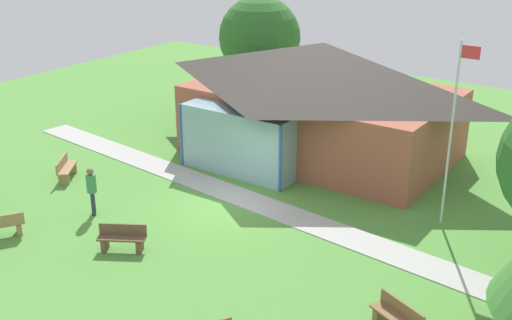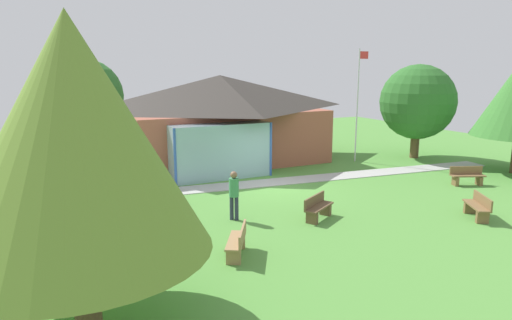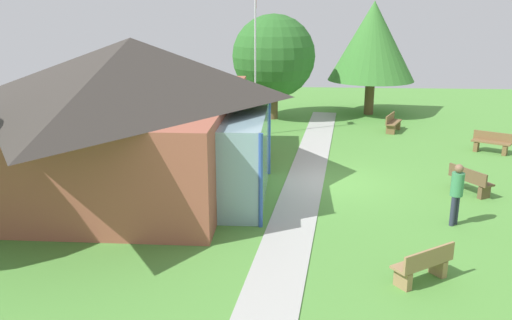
% 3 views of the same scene
% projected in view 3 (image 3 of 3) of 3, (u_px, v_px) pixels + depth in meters
% --- Properties ---
extents(ground_plane, '(44.00, 44.00, 0.00)m').
position_uv_depth(ground_plane, '(328.00, 182.00, 18.42)').
color(ground_plane, '#54933D').
extents(pavilion, '(11.67, 8.40, 4.81)m').
position_uv_depth(pavilion, '(139.00, 108.00, 18.05)').
color(pavilion, '#A35642').
rests_on(pavilion, ground_plane).
extents(footpath, '(24.66, 3.97, 0.03)m').
position_uv_depth(footpath, '(305.00, 181.00, 18.47)').
color(footpath, '#ADADA8').
rests_on(footpath, ground_plane).
extents(flagpole, '(0.64, 0.08, 6.24)m').
position_uv_depth(flagpole, '(255.00, 61.00, 24.08)').
color(flagpole, silver).
rests_on(flagpole, ground_plane).
extents(bench_front_right, '(1.14, 1.52, 0.84)m').
position_uv_depth(bench_front_right, '(491.00, 143.00, 21.92)').
color(bench_front_right, brown).
rests_on(bench_front_right, ground_plane).
extents(bench_lawn_far_right, '(1.55, 1.00, 0.84)m').
position_uv_depth(bench_lawn_far_right, '(393.00, 123.00, 25.58)').
color(bench_lawn_far_right, brown).
rests_on(bench_lawn_far_right, ground_plane).
extents(bench_mid_left, '(1.22, 1.48, 0.84)m').
position_uv_depth(bench_mid_left, '(423.00, 265.00, 11.64)').
color(bench_mid_left, '#9E7A51').
rests_on(bench_mid_left, ground_plane).
extents(bench_front_center, '(1.51, 1.14, 0.84)m').
position_uv_depth(bench_front_center, '(470.00, 181.00, 17.18)').
color(bench_front_center, brown).
rests_on(bench_front_center, ground_plane).
extents(visitor_strolling_lawn, '(0.34, 0.34, 1.74)m').
position_uv_depth(visitor_strolling_lawn, '(457.00, 190.00, 14.54)').
color(visitor_strolling_lawn, '#2D3347').
rests_on(visitor_strolling_lawn, ground_plane).
extents(tree_east_hedge, '(4.30, 4.30, 5.43)m').
position_uv_depth(tree_east_hedge, '(274.00, 57.00, 27.72)').
color(tree_east_hedge, brown).
rests_on(tree_east_hedge, ground_plane).
extents(tree_far_east, '(4.65, 4.65, 6.06)m').
position_uv_depth(tree_far_east, '(373.00, 41.00, 28.70)').
color(tree_far_east, brown).
rests_on(tree_far_east, ground_plane).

